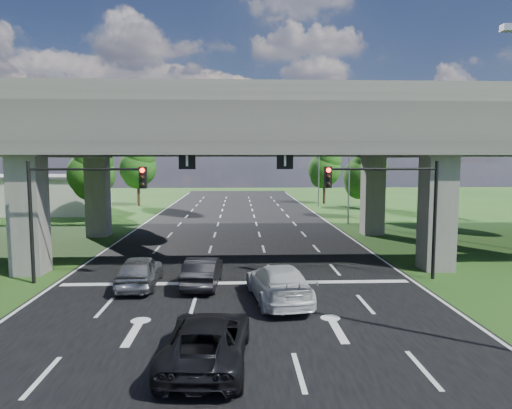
{
  "coord_description": "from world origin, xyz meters",
  "views": [
    {
      "loc": [
        0.08,
        -18.4,
        6.07
      ],
      "look_at": [
        1.11,
        7.4,
        3.52
      ],
      "focal_mm": 32.0,
      "sensor_mm": 36.0,
      "label": 1
    }
  ],
  "objects": [
    {
      "name": "tree_left_mid",
      "position": [
        -16.95,
        34.0,
        4.17
      ],
      "size": [
        3.91,
        3.9,
        6.76
      ],
      "color": "black",
      "rests_on": "ground"
    },
    {
      "name": "warehouse",
      "position": [
        -26.0,
        35.0,
        2.0
      ],
      "size": [
        20.0,
        10.0,
        4.0
      ],
      "primitive_type": "cube",
      "color": "#9E9E99",
      "rests_on": "ground"
    },
    {
      "name": "road",
      "position": [
        0.0,
        10.0,
        0.01
      ],
      "size": [
        18.0,
        120.0,
        0.03
      ],
      "primitive_type": "cube",
      "color": "black",
      "rests_on": "ground"
    },
    {
      "name": "tree_right_near",
      "position": [
        13.05,
        28.0,
        4.5
      ],
      "size": [
        4.2,
        4.2,
        7.28
      ],
      "color": "black",
      "rests_on": "ground"
    },
    {
      "name": "tree_right_mid",
      "position": [
        16.05,
        36.0,
        4.17
      ],
      "size": [
        3.91,
        3.9,
        6.76
      ],
      "color": "black",
      "rests_on": "ground"
    },
    {
      "name": "overpass",
      "position": [
        0.0,
        12.0,
        7.92
      ],
      "size": [
        80.0,
        15.0,
        10.0
      ],
      "color": "#363331",
      "rests_on": "ground"
    },
    {
      "name": "streetlight_beyond",
      "position": [
        10.1,
        40.0,
        5.85
      ],
      "size": [
        3.38,
        0.25,
        10.0
      ],
      "color": "gray",
      "rests_on": "ground"
    },
    {
      "name": "car_silver",
      "position": [
        -4.6,
        3.0,
        0.79
      ],
      "size": [
        1.93,
        4.5,
        1.52
      ],
      "primitive_type": "imported",
      "rotation": [
        0.0,
        0.0,
        3.17
      ],
      "color": "gray",
      "rests_on": "road"
    },
    {
      "name": "signal_left",
      "position": [
        -7.82,
        3.94,
        4.19
      ],
      "size": [
        5.76,
        0.54,
        6.0
      ],
      "color": "black",
      "rests_on": "ground"
    },
    {
      "name": "streetlight_far",
      "position": [
        10.1,
        24.0,
        5.85
      ],
      "size": [
        3.38,
        0.25,
        10.0
      ],
      "color": "gray",
      "rests_on": "ground"
    },
    {
      "name": "tree_left_near",
      "position": [
        -13.95,
        26.0,
        4.82
      ],
      "size": [
        4.5,
        4.5,
        7.8
      ],
      "color": "black",
      "rests_on": "ground"
    },
    {
      "name": "tree_left_far",
      "position": [
        -12.95,
        42.0,
        5.14
      ],
      "size": [
        4.8,
        4.8,
        8.32
      ],
      "color": "black",
      "rests_on": "ground"
    },
    {
      "name": "ground",
      "position": [
        0.0,
        0.0,
        0.0
      ],
      "size": [
        160.0,
        160.0,
        0.0
      ],
      "primitive_type": "plane",
      "color": "#1D4817",
      "rests_on": "ground"
    },
    {
      "name": "car_white",
      "position": [
        1.8,
        0.57,
        0.81
      ],
      "size": [
        2.88,
        5.62,
        1.56
      ],
      "primitive_type": "imported",
      "rotation": [
        0.0,
        0.0,
        3.28
      ],
      "color": "silver",
      "rests_on": "road"
    },
    {
      "name": "car_dark",
      "position": [
        -1.61,
        3.0,
        0.74
      ],
      "size": [
        1.77,
        4.37,
        1.41
      ],
      "primitive_type": "imported",
      "rotation": [
        0.0,
        0.0,
        3.08
      ],
      "color": "black",
      "rests_on": "road"
    },
    {
      "name": "tree_right_far",
      "position": [
        12.05,
        44.0,
        4.82
      ],
      "size": [
        4.5,
        4.5,
        7.8
      ],
      "color": "black",
      "rests_on": "ground"
    },
    {
      "name": "car_trailing",
      "position": [
        -0.84,
        -5.33,
        0.74
      ],
      "size": [
        2.67,
        5.24,
        1.42
      ],
      "primitive_type": "imported",
      "rotation": [
        0.0,
        0.0,
        3.08
      ],
      "color": "black",
      "rests_on": "road"
    },
    {
      "name": "signal_right",
      "position": [
        7.82,
        3.94,
        4.19
      ],
      "size": [
        5.76,
        0.54,
        6.0
      ],
      "color": "black",
      "rests_on": "ground"
    }
  ]
}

